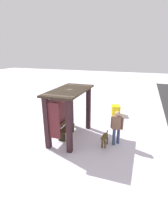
% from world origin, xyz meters
% --- Properties ---
extents(ground_plane, '(60.00, 60.00, 0.00)m').
position_xyz_m(ground_plane, '(0.00, 0.00, 0.00)').
color(ground_plane, silver).
extents(bus_shelter, '(3.04, 1.51, 2.50)m').
position_xyz_m(bus_shelter, '(-0.08, 0.14, 1.67)').
color(bus_shelter, '#331D22').
rests_on(bus_shelter, ground).
extents(bench_left_inside, '(1.26, 0.41, 0.76)m').
position_xyz_m(bench_left_inside, '(0.00, 0.26, 0.36)').
color(bench_left_inside, '#4A3219').
rests_on(bench_left_inside, ground).
extents(person_walking, '(0.36, 0.58, 1.66)m').
position_xyz_m(person_walking, '(0.06, -2.33, 0.97)').
color(person_walking, '#835E4C').
rests_on(person_walking, ground).
extents(dog, '(0.91, 0.26, 0.65)m').
position_xyz_m(dog, '(-0.33, -1.87, 0.46)').
color(dog, '#4D3E1C').
rests_on(dog, ground).
extents(grit_bin, '(0.82, 0.73, 0.66)m').
position_xyz_m(grit_bin, '(4.02, -1.64, 0.33)').
color(grit_bin, yellow).
rests_on(grit_bin, ground).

